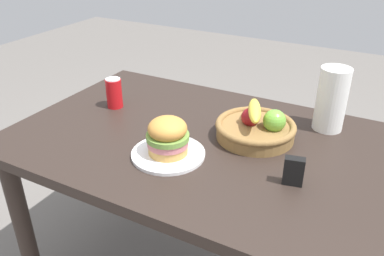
{
  "coord_description": "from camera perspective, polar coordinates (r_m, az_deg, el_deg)",
  "views": [
    {
      "loc": [
        0.56,
        -1.12,
        1.46
      ],
      "look_at": [
        -0.02,
        -0.05,
        0.81
      ],
      "focal_mm": 37.18,
      "sensor_mm": 36.0,
      "label": 1
    }
  ],
  "objects": [
    {
      "name": "napkin_holder",
      "position": [
        1.22,
        14.37,
        -6.01
      ],
      "size": [
        0.07,
        0.04,
        0.09
      ],
      "primitive_type": "cube",
      "rotation": [
        0.0,
        0.0,
        0.22
      ],
      "color": "black",
      "rests_on": "dining_table"
    },
    {
      "name": "dining_table",
      "position": [
        1.5,
        1.57,
        -4.87
      ],
      "size": [
        1.4,
        0.9,
        0.75
      ],
      "color": "#2D231E",
      "rests_on": "ground_plane"
    },
    {
      "name": "fruit_basket",
      "position": [
        1.45,
        9.23,
        0.1
      ],
      "size": [
        0.29,
        0.29,
        0.14
      ],
      "color": "olive",
      "rests_on": "dining_table"
    },
    {
      "name": "sandwich",
      "position": [
        1.31,
        -3.51,
        -1.15
      ],
      "size": [
        0.14,
        0.14,
        0.13
      ],
      "color": "tan",
      "rests_on": "plate"
    },
    {
      "name": "plate",
      "position": [
        1.34,
        -3.43,
        -3.72
      ],
      "size": [
        0.25,
        0.25,
        0.01
      ],
      "primitive_type": "cylinder",
      "color": "white",
      "rests_on": "dining_table"
    },
    {
      "name": "paper_towel_roll",
      "position": [
        1.55,
        19.4,
        3.91
      ],
      "size": [
        0.11,
        0.11,
        0.24
      ],
      "primitive_type": "cylinder",
      "color": "white",
      "rests_on": "dining_table"
    },
    {
      "name": "soda_can",
      "position": [
        1.69,
        -11.11,
        4.96
      ],
      "size": [
        0.07,
        0.07,
        0.13
      ],
      "color": "red",
      "rests_on": "dining_table"
    }
  ]
}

